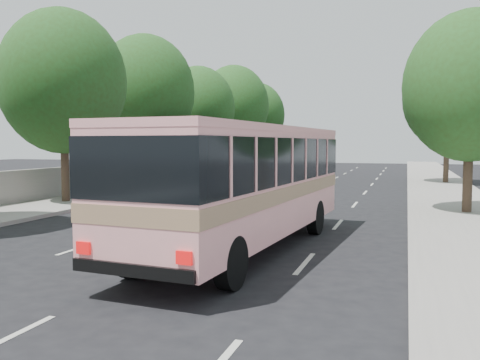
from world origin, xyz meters
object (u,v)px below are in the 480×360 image
at_px(pink_bus, 245,174).
at_px(white_pickup, 179,183).
at_px(tour_coach_front, 207,150).
at_px(tour_coach_rear, 293,152).
at_px(pink_taxi, 203,191).

distance_m(pink_bus, white_pickup, 12.81).
height_order(tour_coach_front, tour_coach_rear, tour_coach_front).
xyz_separation_m(pink_bus, tour_coach_rear, (-6.91, 37.77, -0.07)).
bearing_deg(pink_taxi, pink_bus, -67.27).
bearing_deg(tour_coach_front, white_pickup, -81.46).
distance_m(pink_taxi, tour_coach_rear, 30.91).
bearing_deg(tour_coach_front, pink_taxi, -72.60).
xyz_separation_m(white_pickup, tour_coach_front, (-1.80, 8.28, 1.54)).
relative_size(pink_taxi, tour_coach_rear, 0.43).
xyz_separation_m(pink_taxi, tour_coach_rear, (-2.83, 30.76, 1.14)).
height_order(pink_taxi, white_pickup, pink_taxi).
relative_size(tour_coach_front, tour_coach_rear, 1.20).
height_order(pink_taxi, tour_coach_rear, tour_coach_rear).
xyz_separation_m(pink_bus, white_pickup, (-6.91, 10.71, -1.22)).
height_order(pink_bus, tour_coach_front, tour_coach_front).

